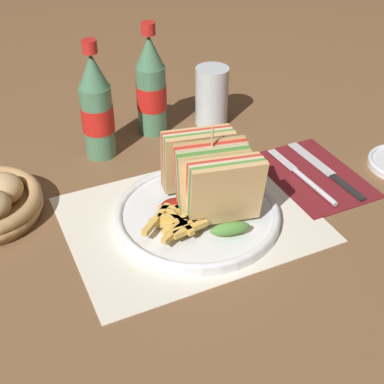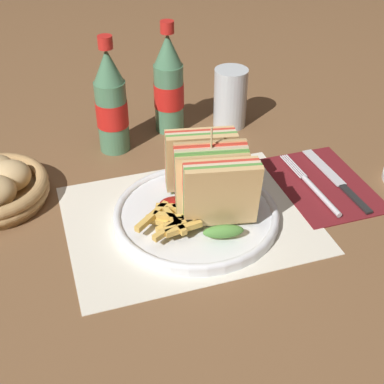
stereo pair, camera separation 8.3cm
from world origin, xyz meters
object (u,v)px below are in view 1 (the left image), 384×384
(plate_main, at_px, (197,214))
(knife, at_px, (326,170))
(glass_near, at_px, (212,100))
(coke_bottle_far, at_px, (151,87))
(fork, at_px, (307,181))
(coke_bottle_near, at_px, (97,109))
(club_sandwich, at_px, (211,178))

(plate_main, distance_m, knife, 0.26)
(knife, relative_size, glass_near, 1.69)
(plate_main, distance_m, coke_bottle_far, 0.31)
(fork, bearing_deg, coke_bottle_near, 137.74)
(fork, xyz_separation_m, glass_near, (-0.05, 0.27, 0.04))
(knife, bearing_deg, fork, -164.60)
(plate_main, xyz_separation_m, club_sandwich, (0.02, 0.00, 0.06))
(plate_main, bearing_deg, glass_near, 59.47)
(club_sandwich, relative_size, glass_near, 1.55)
(plate_main, xyz_separation_m, fork, (0.21, 0.01, -0.00))
(club_sandwich, relative_size, coke_bottle_near, 0.84)
(knife, xyz_separation_m, coke_bottle_near, (-0.34, 0.23, 0.09))
(plate_main, height_order, coke_bottle_far, coke_bottle_far)
(club_sandwich, bearing_deg, knife, 4.94)
(coke_bottle_far, height_order, glass_near, coke_bottle_far)
(glass_near, bearing_deg, club_sandwich, -116.95)
(fork, distance_m, coke_bottle_near, 0.39)
(club_sandwich, height_order, knife, club_sandwich)
(fork, height_order, coke_bottle_near, coke_bottle_near)
(plate_main, distance_m, glass_near, 0.32)
(club_sandwich, relative_size, knife, 0.92)
(glass_near, bearing_deg, plate_main, -120.53)
(plate_main, relative_size, coke_bottle_near, 1.19)
(fork, bearing_deg, glass_near, 98.68)
(fork, relative_size, glass_near, 1.58)
(fork, height_order, knife, fork)
(fork, distance_m, coke_bottle_far, 0.35)
(knife, relative_size, coke_bottle_near, 0.92)
(club_sandwich, distance_m, fork, 0.20)
(plate_main, bearing_deg, fork, 1.75)
(knife, bearing_deg, coke_bottle_far, 127.18)
(coke_bottle_far, distance_m, glass_near, 0.13)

